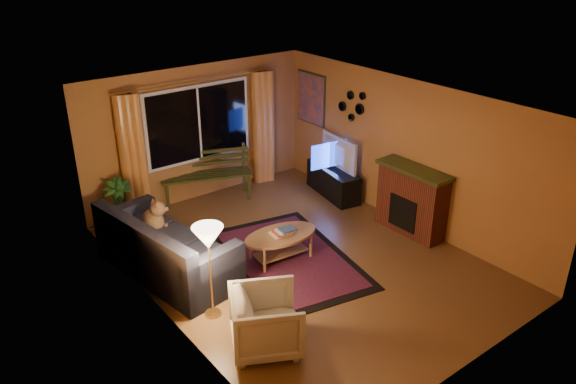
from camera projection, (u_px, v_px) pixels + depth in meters
floor at (300, 261)px, 8.67m from camera, size 4.50×6.00×0.02m
ceiling at (301, 102)px, 7.61m from camera, size 4.50×6.00×0.02m
wall_back at (198, 133)px, 10.31m from camera, size 4.50×0.02×2.50m
wall_left at (157, 232)px, 6.89m from camera, size 0.02×6.00×2.50m
wall_right at (406, 153)px, 9.39m from camera, size 0.02×6.00×2.50m
window at (199, 124)px, 10.17m from camera, size 2.00×0.02×1.30m
curtain_rod at (197, 80)px, 9.81m from camera, size 3.20×0.03×0.03m
curtain_left at (132, 158)px, 9.52m from camera, size 0.36×0.36×2.24m
curtain_right at (262, 127)px, 11.01m from camera, size 0.36×0.36×2.24m
bench at (207, 188)px, 10.53m from camera, size 1.73×1.07×0.50m
potted_plant at (119, 205)px, 9.41m from camera, size 0.58×0.58×0.90m
sofa at (167, 245)px, 8.17m from camera, size 1.35×2.44×0.94m
dog at (153, 217)px, 8.47m from camera, size 0.42×0.50×0.47m
armchair at (266, 318)px, 6.68m from camera, size 1.05×1.08×0.84m
floor_lamp at (210, 273)px, 7.16m from camera, size 0.24×0.24×1.29m
rug at (288, 258)px, 8.69m from camera, size 2.21×2.99×0.02m
coffee_table at (281, 246)px, 8.61m from camera, size 1.31×1.31×0.44m
tv_console at (333, 182)px, 10.72m from camera, size 0.68×1.37×0.55m
television at (334, 153)px, 10.48m from camera, size 0.27×1.06×0.60m
fireplace at (412, 202)px, 9.28m from camera, size 0.40×1.20×1.10m
mirror_cluster at (351, 104)px, 10.07m from camera, size 0.06×0.60×0.56m
painting at (311, 99)px, 10.96m from camera, size 0.04×0.76×0.96m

